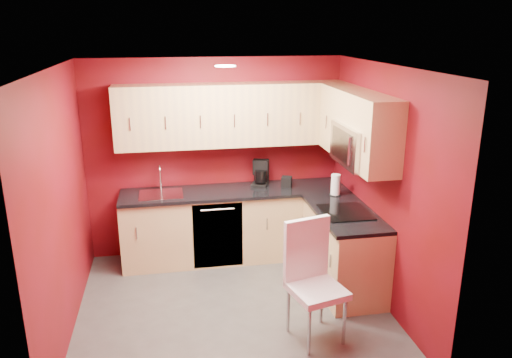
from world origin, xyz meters
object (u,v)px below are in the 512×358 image
object	(u,v)px
napkin_holder	(287,182)
paper_towel	(336,185)
sink	(161,191)
dining_chair	(317,284)
microwave	(360,145)
coffee_maker	(260,173)

from	to	relation	value
napkin_holder	paper_towel	size ratio (longest dim) A/B	0.52
sink	napkin_holder	world-z (taller)	sink
napkin_holder	dining_chair	world-z (taller)	dining_chair
microwave	paper_towel	world-z (taller)	microwave
sink	coffee_maker	distance (m)	1.25
microwave	sink	size ratio (longest dim) A/B	1.46
sink	dining_chair	size ratio (longest dim) A/B	0.45
paper_towel	dining_chair	xyz separation A→B (m)	(-0.66, -1.45, -0.46)
microwave	paper_towel	bearing A→B (deg)	93.36
microwave	paper_towel	distance (m)	0.85
coffee_maker	napkin_holder	bearing A→B (deg)	0.09
napkin_holder	paper_towel	bearing A→B (deg)	-38.91
microwave	dining_chair	distance (m)	1.56
paper_towel	napkin_holder	bearing A→B (deg)	141.09
sink	paper_towel	distance (m)	2.11
microwave	paper_towel	xyz separation A→B (m)	(-0.03, 0.58, -0.62)
sink	paper_towel	xyz separation A→B (m)	(2.06, -0.42, 0.09)
sink	paper_towel	size ratio (longest dim) A/B	2.03
sink	coffee_maker	size ratio (longest dim) A/B	1.61
napkin_holder	dining_chair	distance (m)	1.91
sink	dining_chair	distance (m)	2.37
napkin_holder	dining_chair	xyz separation A→B (m)	(-0.16, -1.86, -0.40)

